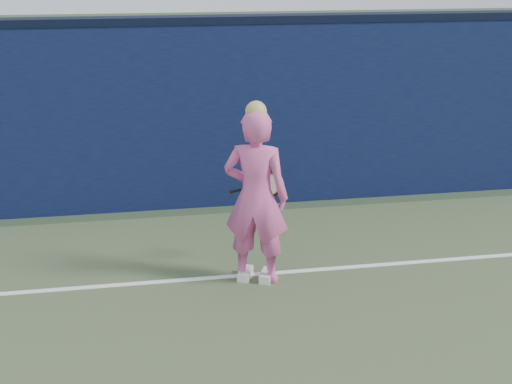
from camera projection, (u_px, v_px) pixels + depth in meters
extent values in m
cube|color=#0C1038|center=(145.00, 119.00, 9.63)|extent=(24.00, 0.40, 2.50)
cube|color=black|center=(140.00, 21.00, 9.22)|extent=(24.00, 0.42, 0.10)
imported|color=#E057A0|center=(256.00, 197.00, 7.49)|extent=(0.81, 0.68, 1.90)
sphere|color=tan|center=(256.00, 112.00, 7.20)|extent=(0.22, 0.22, 0.22)
cube|color=white|center=(267.00, 276.00, 7.75)|extent=(0.22, 0.30, 0.10)
cube|color=white|center=(245.00, 274.00, 7.80)|extent=(0.22, 0.30, 0.10)
torus|color=black|center=(268.00, 184.00, 7.89)|extent=(0.32, 0.08, 0.32)
torus|color=gold|center=(268.00, 184.00, 7.89)|extent=(0.27, 0.05, 0.26)
cylinder|color=beige|center=(268.00, 184.00, 7.89)|extent=(0.26, 0.04, 0.26)
cylinder|color=black|center=(247.00, 188.00, 7.97)|extent=(0.29, 0.10, 0.11)
cylinder|color=black|center=(235.00, 191.00, 8.01)|extent=(0.14, 0.07, 0.07)
cube|color=white|center=(158.00, 282.00, 7.70)|extent=(11.00, 0.08, 0.01)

